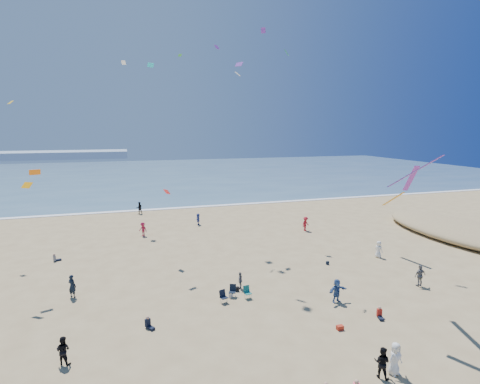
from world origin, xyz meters
name	(u,v)px	position (x,y,z in m)	size (l,w,h in m)	color
ground	(248,375)	(0.00, 0.00, 0.00)	(220.00, 220.00, 0.00)	tan
ocean	(147,175)	(0.00, 95.00, 0.03)	(220.00, 100.00, 0.06)	#476B84
surf_line	(164,209)	(0.00, 45.00, 0.04)	(220.00, 1.20, 0.08)	white
standing_flyers	(234,258)	(3.79, 15.84, 0.90)	(36.04, 45.74, 1.93)	black
seated_group	(225,320)	(0.17, 5.41, 0.42)	(25.13, 26.65, 0.84)	beige
chair_cluster	(235,294)	(1.90, 9.08, 0.50)	(2.73, 1.58, 1.00)	black
white_tote	(231,295)	(1.71, 9.57, 0.20)	(0.35, 0.20, 0.40)	silver
black_backpack	(237,289)	(2.51, 10.49, 0.19)	(0.30, 0.22, 0.38)	black
cooler	(340,328)	(7.40, 2.67, 0.15)	(0.45, 0.30, 0.30)	#B12B19
navy_bag	(328,263)	(12.88, 13.79, 0.17)	(0.28, 0.18, 0.34)	black
kites_aloft	(284,112)	(8.04, 14.13, 14.77)	(40.30, 42.19, 26.30)	orange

